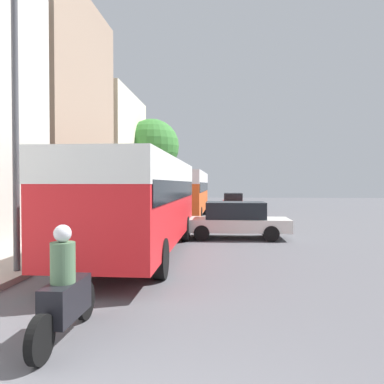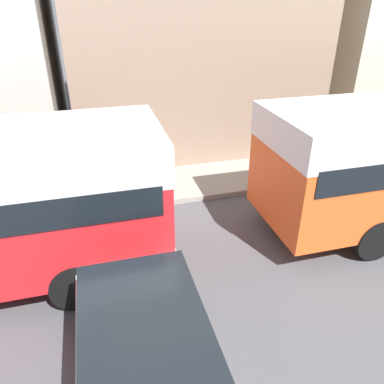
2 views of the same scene
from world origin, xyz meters
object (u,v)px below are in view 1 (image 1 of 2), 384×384
car_far_curb (235,219)px  pedestrian_near_curb (130,203)px  bus_following (185,188)px  car_crossing (233,201)px  motorcycle_behind_lead (65,294)px  bus_lead (140,193)px

car_far_curb → pedestrian_near_curb: pedestrian_near_curb is taller
bus_following → car_far_curb: 9.24m
car_crossing → car_far_curb: (-0.34, -16.47, 0.01)m
motorcycle_behind_lead → pedestrian_near_curb: 20.68m
bus_lead → motorcycle_behind_lead: bus_lead is taller
motorcycle_behind_lead → pedestrian_near_curb: size_ratio=1.39×
bus_lead → pedestrian_near_curb: 14.17m
bus_following → pedestrian_near_curb: size_ratio=6.60×
bus_lead → car_crossing: bus_lead is taller
bus_lead → motorcycle_behind_lead: 6.78m
car_crossing → bus_following: bearing=-113.4°
bus_following → pedestrian_near_curb: bus_following is taller
motorcycle_behind_lead → car_crossing: (3.23, 27.11, 0.10)m
motorcycle_behind_lead → car_far_curb: bearing=74.8°
car_far_curb → pedestrian_near_curb: (-7.00, 9.63, 0.18)m
motorcycle_behind_lead → car_crossing: motorcycle_behind_lead is taller
bus_lead → car_crossing: bearing=80.1°
pedestrian_near_curb → bus_following: bearing=-14.1°
bus_lead → car_far_curb: 5.29m
bus_following → bus_lead: bearing=-90.9°
bus_lead → pedestrian_near_curb: size_ratio=6.10×
car_crossing → pedestrian_near_curb: pedestrian_near_curb is taller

